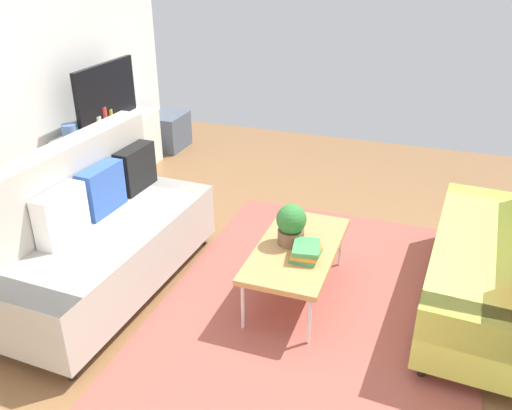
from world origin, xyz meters
TOP-DOWN VIEW (x-y plane):
  - ground_plane at (0.00, 0.00)m, footprint 7.68×7.68m
  - area_rug at (0.13, -0.25)m, footprint 2.90×2.20m
  - couch_beige at (-0.21, 1.37)m, footprint 1.93×0.91m
  - couch_green at (0.46, -1.47)m, footprint 1.95×0.96m
  - coffee_table at (0.18, -0.05)m, footprint 1.10×0.56m
  - tv_console at (1.61, 2.46)m, footprint 1.40×0.44m
  - tv at (1.61, 2.44)m, footprint 1.00×0.20m
  - storage_trunk at (2.71, 2.36)m, footprint 0.52×0.40m
  - potted_plant at (0.21, 0.01)m, footprint 0.22×0.22m
  - table_book_0 at (0.06, -0.15)m, footprint 0.24×0.18m
  - table_book_1 at (0.06, -0.15)m, footprint 0.25×0.20m
  - table_book_2 at (0.06, -0.15)m, footprint 0.27×0.22m
  - vase_0 at (1.03, 2.51)m, footprint 0.14×0.14m
  - vase_1 at (1.23, 2.51)m, footprint 0.10×0.10m
  - bottle_0 at (1.39, 2.42)m, footprint 0.06×0.06m
  - bottle_1 at (1.50, 2.42)m, footprint 0.06×0.06m
  - bottle_2 at (1.61, 2.42)m, footprint 0.05×0.05m

SIDE VIEW (x-z plane):
  - ground_plane at x=0.00m, z-range 0.00..0.00m
  - area_rug at x=0.13m, z-range 0.00..0.01m
  - storage_trunk at x=2.71m, z-range 0.00..0.44m
  - tv_console at x=1.61m, z-range 0.00..0.64m
  - coffee_table at x=0.18m, z-range 0.18..0.60m
  - table_book_0 at x=0.06m, z-range 0.42..0.45m
  - couch_green at x=0.46m, z-range -0.11..0.99m
  - couch_beige at x=-0.21m, z-range -0.10..1.00m
  - table_book_1 at x=0.06m, z-range 0.45..0.48m
  - table_book_2 at x=0.06m, z-range 0.48..0.52m
  - potted_plant at x=0.21m, z-range 0.42..0.73m
  - vase_1 at x=1.23m, z-range 0.64..0.77m
  - bottle_0 at x=1.39m, z-range 0.64..0.78m
  - vase_0 at x=1.03m, z-range 0.64..0.80m
  - bottle_2 at x=1.61m, z-range 0.64..0.80m
  - bottle_1 at x=1.50m, z-range 0.64..0.85m
  - tv at x=1.61m, z-range 0.63..1.27m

